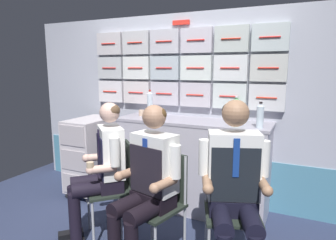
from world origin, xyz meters
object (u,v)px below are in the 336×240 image
Objects in this scene: folding_chair_by_counter at (231,198)px; crew_member_by_counter at (235,182)px; crew_member_left at (101,166)px; crew_member_right at (147,180)px; folding_chair_left at (120,179)px; folding_chair_right at (161,193)px; service_trolley at (92,154)px; water_bottle_clear at (260,116)px; paper_cup_blue at (161,115)px.

crew_member_by_counter is (0.06, -0.15, 0.20)m from folding_chair_by_counter.
crew_member_left is 0.98× the size of crew_member_right.
folding_chair_left is 0.49m from folding_chair_right.
crew_member_left is 1.44× the size of folding_chair_by_counter.
service_trolley is 2.07m from water_bottle_clear.
folding_chair_by_counter is (0.57, 0.31, -0.16)m from crew_member_right.
crew_member_left is 1.15m from folding_chair_by_counter.
paper_cup_blue reaches higher than folding_chair_by_counter.
crew_member_right reaches higher than service_trolley.
folding_chair_by_counter is (1.87, -0.62, 0.04)m from service_trolley.
folding_chair_right is 0.23m from crew_member_right.
folding_chair_left is at bearing -37.09° from service_trolley.
crew_member_right is at bearing -165.99° from crew_member_by_counter.
crew_member_right is (-0.04, -0.16, 0.16)m from folding_chair_right.
crew_member_right reaches higher than paper_cup_blue.
folding_chair_right is 1.16m from water_bottle_clear.
paper_cup_blue is at bearing 142.40° from folding_chair_by_counter.
crew_member_by_counter is at bearing 14.01° from crew_member_right.
crew_member_by_counter is (1.93, -0.77, 0.24)m from service_trolley.
water_bottle_clear is (1.23, 0.78, 0.42)m from crew_member_left.
crew_member_left reaches higher than folding_chair_left.
crew_member_right is (0.44, -0.28, 0.16)m from folding_chair_left.
folding_chair_left is 0.22m from crew_member_left.
water_bottle_clear reaches higher than paper_cup_blue.
folding_chair_left and folding_chair_by_counter have the same top height.
water_bottle_clear reaches higher than folding_chair_by_counter.
folding_chair_left is at bearing 165.77° from folding_chair_right.
folding_chair_right is at bearing -0.36° from crew_member_left.
service_trolley is 0.75× the size of crew_member_left.
service_trolley is 0.74× the size of crew_member_right.
paper_cup_blue is (0.88, 0.14, 0.52)m from service_trolley.
water_bottle_clear is at bearing 80.82° from folding_chair_by_counter.
crew_member_by_counter is at bearing -0.02° from folding_chair_right.
folding_chair_by_counter is at bearing 1.53° from folding_chair_left.
service_trolley is at bearing 142.91° from folding_chair_left.
paper_cup_blue is (-0.45, 0.91, 0.48)m from folding_chair_right.
folding_chair_left is at bearing -178.47° from folding_chair_by_counter.
water_bottle_clear is (0.10, 0.63, 0.57)m from folding_chair_by_counter.
paper_cup_blue is at bearing 8.85° from service_trolley.
crew_member_right is (0.55, -0.16, 0.01)m from crew_member_left.
crew_member_right is at bearing -152.01° from folding_chair_by_counter.
water_bottle_clear is 1.10m from paper_cup_blue.
crew_member_by_counter is 22.91× the size of paper_cup_blue.
folding_chair_by_counter is at bearing -99.18° from water_bottle_clear.
crew_member_by_counter is at bearing -6.48° from folding_chair_left.
crew_member_right is at bearing -16.24° from crew_member_left.
crew_member_by_counter is (0.63, 0.16, 0.04)m from crew_member_right.
crew_member_left reaches higher than paper_cup_blue.
crew_member_right reaches higher than water_bottle_clear.
paper_cup_blue reaches higher than service_trolley.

